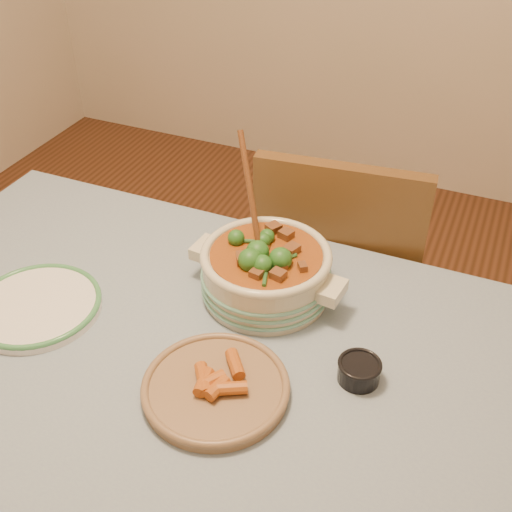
{
  "coord_description": "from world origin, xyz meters",
  "views": [
    {
      "loc": [
        0.49,
        -0.79,
        1.74
      ],
      "look_at": [
        0.03,
        0.28,
        0.86
      ],
      "focal_mm": 45.0,
      "sensor_mm": 36.0,
      "label": 1
    }
  ],
  "objects_px": {
    "fried_plate": "(216,386)",
    "condiment_bowl": "(359,370)",
    "stew_casserole": "(266,268)",
    "chair_far": "(339,272)",
    "dining_table": "(194,397)",
    "white_plate": "(37,306)"
  },
  "relations": [
    {
      "from": "stew_casserole",
      "to": "chair_far",
      "type": "relative_size",
      "value": 0.39
    },
    {
      "from": "dining_table",
      "to": "fried_plate",
      "type": "relative_size",
      "value": 5.18
    },
    {
      "from": "stew_casserole",
      "to": "chair_far",
      "type": "height_order",
      "value": "stew_casserole"
    },
    {
      "from": "white_plate",
      "to": "chair_far",
      "type": "xyz_separation_m",
      "value": [
        0.53,
        0.66,
        -0.22
      ]
    },
    {
      "from": "dining_table",
      "to": "condiment_bowl",
      "type": "xyz_separation_m",
      "value": [
        0.33,
        0.11,
        0.12
      ]
    },
    {
      "from": "fried_plate",
      "to": "dining_table",
      "type": "bearing_deg",
      "value": 151.94
    },
    {
      "from": "dining_table",
      "to": "white_plate",
      "type": "distance_m",
      "value": 0.42
    },
    {
      "from": "condiment_bowl",
      "to": "fried_plate",
      "type": "bearing_deg",
      "value": -149.5
    },
    {
      "from": "stew_casserole",
      "to": "chair_far",
      "type": "bearing_deg",
      "value": 79.73
    },
    {
      "from": "condiment_bowl",
      "to": "fried_plate",
      "type": "relative_size",
      "value": 0.32
    },
    {
      "from": "white_plate",
      "to": "stew_casserole",
      "type": "bearing_deg",
      "value": 29.6
    },
    {
      "from": "fried_plate",
      "to": "chair_far",
      "type": "bearing_deg",
      "value": 86.25
    },
    {
      "from": "condiment_bowl",
      "to": "chair_far",
      "type": "relative_size",
      "value": 0.11
    },
    {
      "from": "white_plate",
      "to": "chair_far",
      "type": "relative_size",
      "value": 0.38
    },
    {
      "from": "dining_table",
      "to": "white_plate",
      "type": "bearing_deg",
      "value": 177.35
    },
    {
      "from": "dining_table",
      "to": "white_plate",
      "type": "relative_size",
      "value": 4.61
    },
    {
      "from": "fried_plate",
      "to": "condiment_bowl",
      "type": "bearing_deg",
      "value": 30.5
    },
    {
      "from": "dining_table",
      "to": "stew_casserole",
      "type": "xyz_separation_m",
      "value": [
        0.05,
        0.28,
        0.17
      ]
    },
    {
      "from": "condiment_bowl",
      "to": "chair_far",
      "type": "height_order",
      "value": "chair_far"
    },
    {
      "from": "stew_casserole",
      "to": "white_plate",
      "type": "relative_size",
      "value": 1.05
    },
    {
      "from": "condiment_bowl",
      "to": "stew_casserole",
      "type": "bearing_deg",
      "value": 147.79
    },
    {
      "from": "white_plate",
      "to": "chair_far",
      "type": "bearing_deg",
      "value": 51.39
    }
  ]
}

